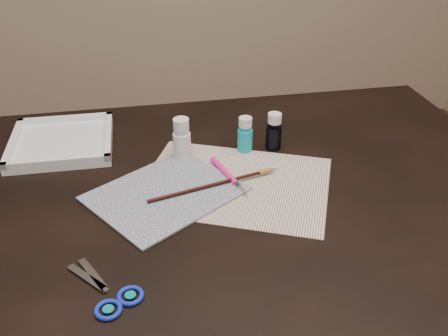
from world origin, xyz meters
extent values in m
cube|color=black|center=(0.00, 0.00, 0.38)|extent=(1.30, 0.90, 0.75)
cube|color=white|center=(0.03, 0.02, 0.75)|extent=(0.47, 0.42, 0.00)
cube|color=#141C39|center=(-0.12, 0.00, 0.75)|extent=(0.35, 0.34, 0.00)
cylinder|color=white|center=(-0.07, 0.14, 0.80)|extent=(0.05, 0.05, 0.10)
cylinder|color=#14ADC3|center=(0.08, 0.15, 0.79)|extent=(0.04, 0.04, 0.08)
cylinder|color=black|center=(0.15, 0.15, 0.79)|extent=(0.04, 0.04, 0.09)
cube|color=white|center=(-0.34, 0.25, 0.76)|extent=(0.23, 0.23, 0.03)
camera|label=1|loc=(-0.16, -0.83, 1.32)|focal=40.00mm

